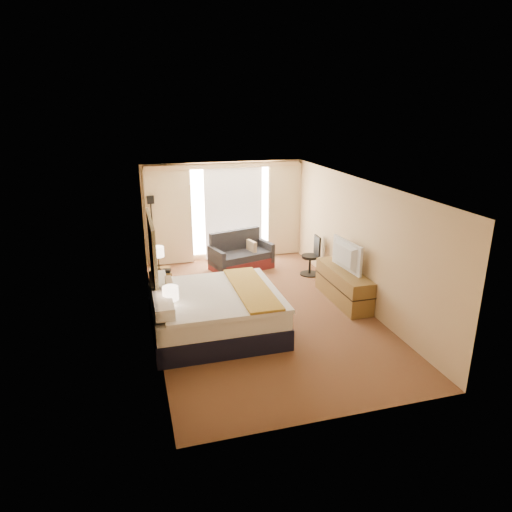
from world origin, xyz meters
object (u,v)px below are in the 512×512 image
object	(u,v)px
media_dresser	(343,285)
loveseat	(241,256)
nightstand_right	(161,282)
nightstand_left	(173,334)
bed	(215,312)
lamp_left	(171,294)
lamp_right	(158,252)
desk_chair	(312,258)
floor_lamp	(152,217)
television	(342,256)

from	to	relation	value
media_dresser	loveseat	xyz separation A→B (m)	(-1.61, 2.58, -0.04)
nightstand_right	loveseat	distance (m)	2.38
media_dresser	nightstand_left	bearing A→B (deg)	-164.16
loveseat	bed	bearing A→B (deg)	-127.48
lamp_left	lamp_right	bearing A→B (deg)	90.78
desk_chair	lamp_right	bearing A→B (deg)	-172.82
floor_lamp	lamp_left	size ratio (longest dim) A/B	3.26
lamp_right	television	xyz separation A→B (m)	(3.67, -1.40, 0.04)
floor_lamp	loveseat	bearing A→B (deg)	-18.81
floor_lamp	lamp_right	world-z (taller)	floor_lamp
loveseat	floor_lamp	size ratio (longest dim) A/B	0.90
nightstand_left	lamp_right	xyz separation A→B (m)	(-0.02, 2.49, 0.70)
lamp_right	lamp_left	bearing A→B (deg)	-89.22
media_dresser	floor_lamp	world-z (taller)	floor_lamp
nightstand_left	lamp_left	bearing A→B (deg)	83.37
nightstand_left	nightstand_right	size ratio (longest dim) A/B	1.00
bed	desk_chair	distance (m)	3.68
nightstand_right	media_dresser	world-z (taller)	media_dresser
bed	television	world-z (taller)	television
lamp_right	floor_lamp	bearing A→B (deg)	89.84
bed	loveseat	distance (m)	3.48
nightstand_left	floor_lamp	world-z (taller)	floor_lamp
nightstand_right	floor_lamp	distance (m)	2.12
bed	lamp_right	bearing A→B (deg)	111.73
nightstand_right	desk_chair	xyz separation A→B (m)	(3.67, 0.22, 0.16)
media_dresser	lamp_right	world-z (taller)	lamp_right
floor_lamp	television	size ratio (longest dim) A/B	1.70
media_dresser	lamp_right	distance (m)	4.04
lamp_left	lamp_right	distance (m)	2.41
nightstand_right	lamp_left	world-z (taller)	lamp_left
nightstand_left	lamp_left	size ratio (longest dim) A/B	0.97
floor_lamp	lamp_right	size ratio (longest dim) A/B	3.40
floor_lamp	desk_chair	xyz separation A→B (m)	(3.69, -1.63, -0.88)
media_dresser	lamp_left	bearing A→B (deg)	-165.25
desk_chair	media_dresser	bearing A→B (deg)	-85.46
loveseat	desk_chair	distance (m)	1.83
media_dresser	television	xyz separation A→B (m)	(-0.05, 0.03, 0.66)
loveseat	desk_chair	bearing A→B (deg)	-45.83
bed	lamp_right	xyz separation A→B (m)	(-0.83, 2.09, 0.56)
loveseat	lamp_right	distance (m)	2.49
nightstand_right	bed	size ratio (longest dim) A/B	0.24
desk_chair	lamp_right	world-z (taller)	lamp_right
nightstand_right	floor_lamp	xyz separation A→B (m)	(-0.02, 1.85, 1.04)
desk_chair	lamp_right	xyz separation A→B (m)	(-3.70, -0.23, 0.54)
bed	nightstand_right	bearing A→B (deg)	111.04
floor_lamp	lamp_right	xyz separation A→B (m)	(-0.01, -1.86, -0.34)
nightstand_left	desk_chair	bearing A→B (deg)	36.51
nightstand_left	lamp_left	xyz separation A→B (m)	(0.01, 0.08, 0.72)
television	floor_lamp	bearing A→B (deg)	43.92
lamp_right	television	world-z (taller)	television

